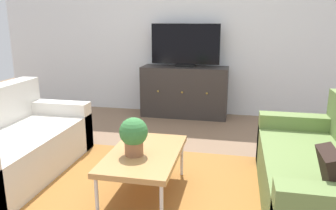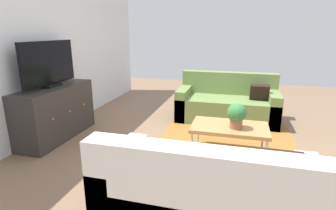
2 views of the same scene
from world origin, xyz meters
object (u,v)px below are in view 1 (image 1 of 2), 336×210
at_px(potted_plant, 134,135).
at_px(flat_screen_tv, 185,45).
at_px(tv_console, 185,92).
at_px(couch_right_side, 330,177).
at_px(coffee_table, 144,155).
at_px(couch_left_side, 5,148).

bearing_deg(potted_plant, flat_screen_tv, 89.95).
bearing_deg(tv_console, couch_right_side, -57.26).
bearing_deg(coffee_table, potted_plant, -131.15).
bearing_deg(flat_screen_tv, couch_left_side, -119.27).
xyz_separation_m(couch_left_side, tv_console, (1.34, 2.37, 0.11)).
height_order(coffee_table, potted_plant, potted_plant).
height_order(couch_left_side, couch_right_side, same).
bearing_deg(couch_right_side, flat_screen_tv, 122.52).
xyz_separation_m(couch_right_side, flat_screen_tv, (-1.53, 2.39, 0.81)).
height_order(couch_right_side, flat_screen_tv, flat_screen_tv).
distance_m(potted_plant, flat_screen_tv, 2.61).
distance_m(couch_right_side, coffee_table, 1.47).
distance_m(coffee_table, potted_plant, 0.23).
relative_size(coffee_table, tv_console, 0.72).
xyz_separation_m(couch_left_side, couch_right_side, (2.87, 0.00, 0.00)).
bearing_deg(tv_console, flat_screen_tv, 90.00).
bearing_deg(tv_console, potted_plant, -90.05).
xyz_separation_m(tv_console, flat_screen_tv, (0.00, 0.02, 0.70)).
bearing_deg(couch_left_side, potted_plant, -7.14).
bearing_deg(flat_screen_tv, potted_plant, -90.05).
relative_size(tv_console, flat_screen_tv, 1.27).
bearing_deg(couch_left_side, flat_screen_tv, 60.73).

